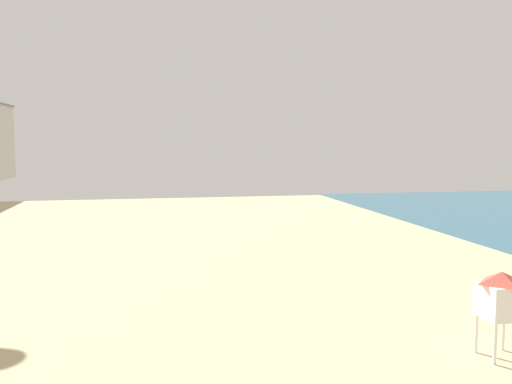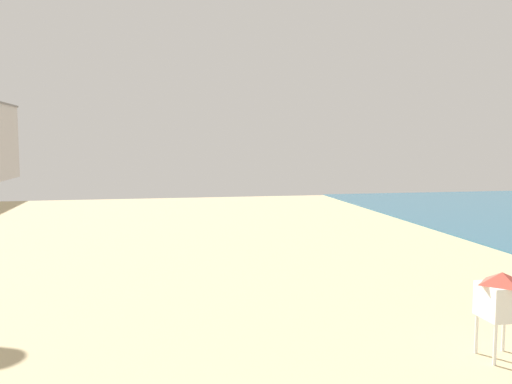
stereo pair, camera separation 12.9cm
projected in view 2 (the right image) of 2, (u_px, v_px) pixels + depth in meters
lifeguard_stand at (501, 296)px, 15.72m from camera, size 1.10×1.10×2.55m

